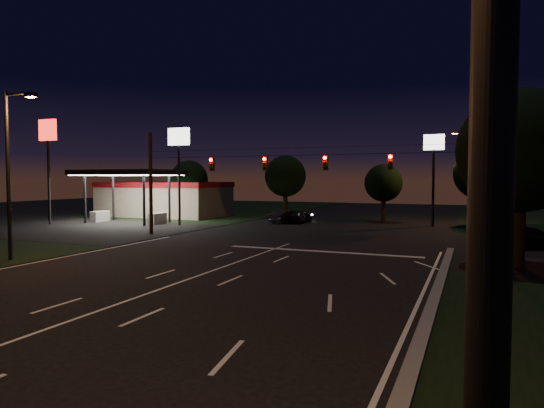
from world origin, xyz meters
The scene contains 22 objects.
ground centered at (0.00, 0.00, 0.00)m, with size 140.00×140.00×0.00m, color black.
cross_street_left centered at (-20.00, 16.00, 0.00)m, with size 20.00×16.00×0.02m, color black.
edge_line_right centered at (9.70, -6.00, 0.01)m, with size 0.14×40.00×0.01m, color silver.
center_line centered at (0.00, -6.00, 0.01)m, with size 0.14×40.00×0.01m, color silver.
stop_bar centered at (3.00, 11.50, 0.01)m, with size 12.00×0.50×0.01m, color silver.
utility_pole_right centered at (12.00, 15.00, 0.00)m, with size 0.30×0.30×9.00m, color black.
utility_pole_left centered at (-12.00, 15.00, 0.00)m, with size 0.28×0.28×8.00m, color black.
signal_span centered at (0.00, 14.96, 5.50)m, with size 24.00×0.40×1.56m.
gas_station centered at (-21.86, 30.39, 2.38)m, with size 14.20×16.10×5.25m.
pole_sign_left_near centered at (-14.00, 22.00, 6.98)m, with size 2.20×0.30×9.10m.
pole_sign_left_far centered at (-26.00, 18.00, 7.61)m, with size 2.00×0.30×10.00m.
pole_sign_right centered at (8.00, 30.00, 6.24)m, with size 1.80×0.30×8.40m.
street_light_left centered at (-11.24, 2.00, 5.24)m, with size 2.20×0.35×9.00m.
street_light_right_far centered at (11.24, 32.00, 5.24)m, with size 2.20×0.35×9.00m.
tree_right_near centered at (13.53, 10.17, 5.68)m, with size 6.00×6.00×8.76m.
tree_far_a centered at (-17.98, 30.12, 4.26)m, with size 4.20×4.20×6.42m.
tree_far_b centered at (-7.98, 34.13, 4.61)m, with size 4.60×4.60×6.98m.
tree_far_c centered at (3.02, 33.10, 3.90)m, with size 3.80×3.80×5.86m.
tree_far_d centered at (12.02, 31.13, 4.83)m, with size 4.80×4.80×7.30m.
car_oncoming_a centered at (-4.54, 28.96, 0.66)m, with size 1.55×3.85×1.31m, color black.
car_oncoming_b centered at (-5.70, 28.22, 0.65)m, with size 1.38×3.97×1.31m, color black.
car_cross centered at (14.69, 17.34, 0.71)m, with size 2.00×4.91×1.42m, color black.
Camera 1 is at (11.43, -16.42, 4.39)m, focal length 32.00 mm.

